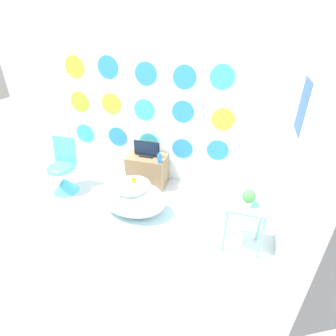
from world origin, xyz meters
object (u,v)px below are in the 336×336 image
object	(u,v)px
vase	(160,158)
potted_plant_left	(249,197)
chair	(64,175)
tv	(147,150)
bathtub	(133,198)

from	to	relation	value
vase	potted_plant_left	bearing A→B (deg)	-33.42
vase	chair	bearing A→B (deg)	-163.71
tv	potted_plant_left	xyz separation A→B (m)	(1.47, -0.94, 0.11)
chair	vase	size ratio (longest dim) A/B	5.45
chair	tv	size ratio (longest dim) A/B	2.06
bathtub	vase	distance (m)	0.70
bathtub	tv	xyz separation A→B (m)	(-0.06, 0.73, 0.36)
chair	vase	world-z (taller)	chair
vase	potted_plant_left	world-z (taller)	potted_plant_left
tv	vase	xyz separation A→B (m)	(0.24, -0.13, -0.04)
vase	potted_plant_left	xyz separation A→B (m)	(1.22, -0.81, 0.15)
chair	tv	distance (m)	1.29
chair	tv	bearing A→B (deg)	25.30
potted_plant_left	vase	bearing A→B (deg)	146.58
bathtub	potted_plant_left	distance (m)	1.50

